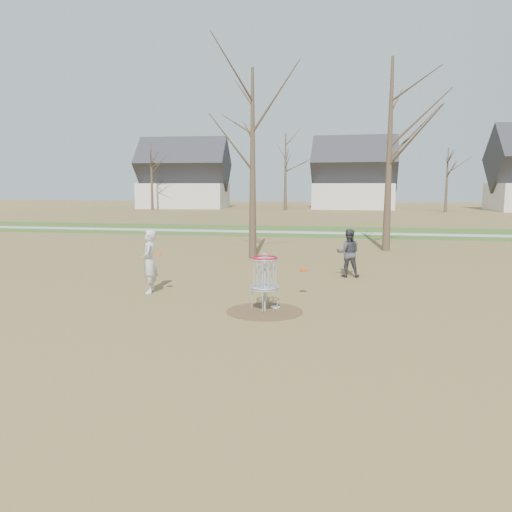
{
  "coord_description": "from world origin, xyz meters",
  "views": [
    {
      "loc": [
        1.99,
        -11.29,
        2.95
      ],
      "look_at": [
        -0.5,
        1.5,
        1.1
      ],
      "focal_mm": 35.0,
      "sensor_mm": 36.0,
      "label": 1
    }
  ],
  "objects_px": {
    "player_standing": "(149,261)",
    "disc_golf_basket": "(265,273)",
    "player_throwing": "(348,253)",
    "disc_grounded": "(275,307)"
  },
  "relations": [
    {
      "from": "player_standing",
      "to": "disc_golf_basket",
      "type": "xyz_separation_m",
      "value": [
        3.48,
        -1.44,
        0.04
      ]
    },
    {
      "from": "player_throwing",
      "to": "disc_grounded",
      "type": "xyz_separation_m",
      "value": [
        -1.68,
        -4.58,
        -0.76
      ]
    },
    {
      "from": "player_standing",
      "to": "disc_grounded",
      "type": "height_order",
      "value": "player_standing"
    },
    {
      "from": "player_standing",
      "to": "disc_grounded",
      "type": "bearing_deg",
      "value": 59.05
    },
    {
      "from": "player_standing",
      "to": "disc_golf_basket",
      "type": "distance_m",
      "value": 3.76
    },
    {
      "from": "player_throwing",
      "to": "disc_grounded",
      "type": "distance_m",
      "value": 4.94
    },
    {
      "from": "player_standing",
      "to": "player_throwing",
      "type": "relative_size",
      "value": 1.12
    },
    {
      "from": "player_standing",
      "to": "disc_grounded",
      "type": "relative_size",
      "value": 7.96
    },
    {
      "from": "player_standing",
      "to": "disc_golf_basket",
      "type": "relative_size",
      "value": 1.3
    },
    {
      "from": "disc_grounded",
      "to": "disc_golf_basket",
      "type": "bearing_deg",
      "value": -116.17
    }
  ]
}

